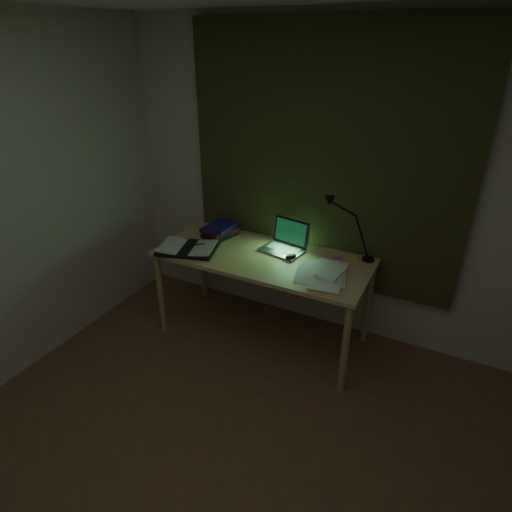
{
  "coord_description": "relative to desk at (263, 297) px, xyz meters",
  "views": [
    {
      "loc": [
        1.02,
        -1.15,
        2.3
      ],
      "look_at": [
        -0.3,
        1.43,
        0.82
      ],
      "focal_mm": 30.0,
      "sensor_mm": 36.0,
      "label": 1
    }
  ],
  "objects": [
    {
      "name": "floor",
      "position": [
        0.3,
        -1.55,
        -0.38
      ],
      "size": [
        3.5,
        4.0,
        0.0
      ],
      "primitive_type": "cube",
      "color": "brown",
      "rests_on": "ground"
    },
    {
      "name": "wall_back",
      "position": [
        0.3,
        0.45,
        0.87
      ],
      "size": [
        3.5,
        0.0,
        2.5
      ],
      "primitive_type": "cube",
      "color": "beige",
      "rests_on": "ground"
    },
    {
      "name": "curtain",
      "position": [
        0.3,
        0.41,
        1.07
      ],
      "size": [
        2.2,
        0.06,
        2.0
      ],
      "primitive_type": "cube",
      "color": "#2D2F17",
      "rests_on": "wall_back"
    },
    {
      "name": "desk",
      "position": [
        0.0,
        0.0,
        0.0
      ],
      "size": [
        1.69,
        0.74,
        0.77
      ],
      "primitive_type": null,
      "color": "tan",
      "rests_on": "floor"
    },
    {
      "name": "laptop",
      "position": [
        0.1,
        0.14,
        0.5
      ],
      "size": [
        0.39,
        0.43,
        0.24
      ],
      "primitive_type": null,
      "rotation": [
        0.0,
        0.0,
        -0.18
      ],
      "color": "#A7A7AC",
      "rests_on": "desk"
    },
    {
      "name": "open_textbook",
      "position": [
        -0.59,
        -0.19,
        0.4
      ],
      "size": [
        0.53,
        0.44,
        0.04
      ],
      "primitive_type": null,
      "rotation": [
        0.0,
        0.0,
        0.29
      ],
      "color": "silver",
      "rests_on": "desk"
    },
    {
      "name": "book_stack",
      "position": [
        -0.51,
        0.17,
        0.44
      ],
      "size": [
        0.27,
        0.31,
        0.11
      ],
      "primitive_type": null,
      "rotation": [
        0.0,
        0.0,
        -0.21
      ],
      "color": "silver",
      "rests_on": "desk"
    },
    {
      "name": "loose_papers",
      "position": [
        0.51,
        -0.03,
        0.4
      ],
      "size": [
        0.41,
        0.42,
        0.02
      ],
      "primitive_type": null,
      "rotation": [
        0.0,
        0.0,
        -0.11
      ],
      "color": "white",
      "rests_on": "desk"
    },
    {
      "name": "mouse",
      "position": [
        0.22,
        0.05,
        0.4
      ],
      "size": [
        0.1,
        0.12,
        0.04
      ],
      "primitive_type": "ellipsoid",
      "rotation": [
        0.0,
        0.0,
        -0.34
      ],
      "color": "black",
      "rests_on": "desk"
    },
    {
      "name": "sticky_yellow",
      "position": [
        0.64,
        0.28,
        0.39
      ],
      "size": [
        0.09,
        0.09,
        0.02
      ],
      "primitive_type": "cube",
      "rotation": [
        0.0,
        0.0,
        0.33
      ],
      "color": "yellow",
      "rests_on": "desk"
    },
    {
      "name": "sticky_pink",
      "position": [
        0.55,
        0.2,
        0.39
      ],
      "size": [
        0.08,
        0.08,
        0.01
      ],
      "primitive_type": "cube",
      "rotation": [
        0.0,
        0.0,
        0.21
      ],
      "color": "#F15EB5",
      "rests_on": "desk"
    },
    {
      "name": "desk_lamp",
      "position": [
        0.76,
        0.3,
        0.63
      ],
      "size": [
        0.37,
        0.31,
        0.49
      ],
      "primitive_type": null,
      "rotation": [
        0.0,
        0.0,
        -0.18
      ],
      "color": "black",
      "rests_on": "desk"
    }
  ]
}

